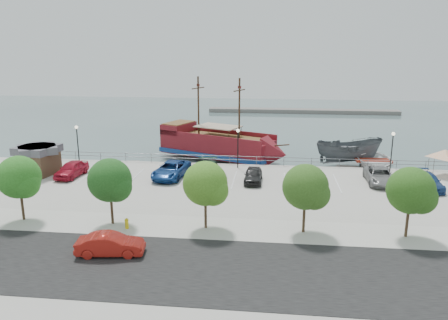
# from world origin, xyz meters

# --- Properties ---
(ground) EXTENTS (160.00, 160.00, 0.00)m
(ground) POSITION_xyz_m (0.00, 0.00, -1.00)
(ground) COLOR #3C5051
(street) EXTENTS (100.00, 8.00, 0.04)m
(street) POSITION_xyz_m (0.00, -16.00, 0.01)
(street) COLOR black
(street) RESTS_ON land_slab
(sidewalk) EXTENTS (100.00, 4.00, 0.05)m
(sidewalk) POSITION_xyz_m (0.00, -10.00, 0.01)
(sidewalk) COLOR #BAB6AC
(sidewalk) RESTS_ON land_slab
(seawall_railing) EXTENTS (50.00, 0.06, 1.00)m
(seawall_railing) POSITION_xyz_m (0.00, 7.80, 0.53)
(seawall_railing) COLOR slate
(seawall_railing) RESTS_ON land_slab
(far_shore) EXTENTS (40.00, 3.00, 0.80)m
(far_shore) POSITION_xyz_m (10.00, 55.00, -0.60)
(far_shore) COLOR slate
(far_shore) RESTS_ON ground
(pirate_ship) EXTENTS (17.04, 10.89, 10.67)m
(pirate_ship) POSITION_xyz_m (-2.08, 13.18, 0.79)
(pirate_ship) COLOR maroon
(pirate_ship) RESTS_ON ground
(patrol_boat) EXTENTS (8.25, 4.20, 3.05)m
(patrol_boat) POSITION_xyz_m (12.73, 12.44, 0.52)
(patrol_boat) COLOR #4C5055
(patrol_boat) RESTS_ON ground
(speedboat) EXTENTS (5.87, 8.14, 1.67)m
(speedboat) POSITION_xyz_m (15.29, 10.94, -0.17)
(speedboat) COLOR white
(speedboat) RESTS_ON ground
(dock_west) EXTENTS (6.61, 2.84, 0.37)m
(dock_west) POSITION_xyz_m (-15.28, 9.20, -0.82)
(dock_west) COLOR gray
(dock_west) RESTS_ON ground
(dock_mid) EXTENTS (6.58, 2.65, 0.37)m
(dock_mid) POSITION_xyz_m (8.66, 9.20, -0.82)
(dock_mid) COLOR gray
(dock_mid) RESTS_ON ground
(dock_east) EXTENTS (8.01, 3.95, 0.44)m
(dock_east) POSITION_xyz_m (14.73, 9.20, -0.78)
(dock_east) COLOR slate
(dock_east) RESTS_ON ground
(shed) EXTENTS (4.24, 4.24, 2.97)m
(shed) POSITION_xyz_m (-20.20, 1.87, 1.58)
(shed) COLOR brown
(shed) RESTS_ON land_slab
(canopy_tent) EXTENTS (4.20, 4.20, 3.13)m
(canopy_tent) POSITION_xyz_m (21.04, 5.87, 2.72)
(canopy_tent) COLOR slate
(canopy_tent) RESTS_ON land_slab
(street_sedan) EXTENTS (4.41, 2.03, 1.40)m
(street_sedan) POSITION_xyz_m (-6.34, -14.81, 0.70)
(street_sedan) COLOR #AF1F17
(street_sedan) RESTS_ON street
(fire_hydrant) EXTENTS (0.29, 0.29, 0.83)m
(fire_hydrant) POSITION_xyz_m (-6.64, -10.80, 0.45)
(fire_hydrant) COLOR yellow
(fire_hydrant) RESTS_ON sidewalk
(lamp_post_left) EXTENTS (0.36, 0.36, 4.28)m
(lamp_post_left) POSITION_xyz_m (-18.00, 6.50, 2.94)
(lamp_post_left) COLOR black
(lamp_post_left) RESTS_ON land_slab
(lamp_post_mid) EXTENTS (0.36, 0.36, 4.28)m
(lamp_post_mid) POSITION_xyz_m (0.00, 6.50, 2.94)
(lamp_post_mid) COLOR black
(lamp_post_mid) RESTS_ON land_slab
(lamp_post_right) EXTENTS (0.36, 0.36, 4.28)m
(lamp_post_right) POSITION_xyz_m (16.00, 6.50, 2.94)
(lamp_post_right) COLOR black
(lamp_post_right) RESTS_ON land_slab
(tree_b) EXTENTS (3.30, 3.20, 5.00)m
(tree_b) POSITION_xyz_m (-14.85, -10.07, 3.30)
(tree_b) COLOR #473321
(tree_b) RESTS_ON sidewalk
(tree_c) EXTENTS (3.30, 3.20, 5.00)m
(tree_c) POSITION_xyz_m (-7.85, -10.07, 3.30)
(tree_c) COLOR #473321
(tree_c) RESTS_ON sidewalk
(tree_d) EXTENTS (3.30, 3.20, 5.00)m
(tree_d) POSITION_xyz_m (-0.85, -10.07, 3.30)
(tree_d) COLOR #473321
(tree_d) RESTS_ON sidewalk
(tree_e) EXTENTS (3.30, 3.20, 5.00)m
(tree_e) POSITION_xyz_m (6.15, -10.07, 3.30)
(tree_e) COLOR #473321
(tree_e) RESTS_ON sidewalk
(tree_f) EXTENTS (3.30, 3.20, 5.00)m
(tree_f) POSITION_xyz_m (13.15, -10.07, 3.30)
(tree_f) COLOR #473321
(tree_f) RESTS_ON sidewalk
(parked_car_a) EXTENTS (2.20, 4.74, 1.57)m
(parked_car_a) POSITION_xyz_m (-16.44, 1.31, 0.79)
(parked_car_a) COLOR #AB162B
(parked_car_a) RESTS_ON land_slab
(parked_car_c) EXTENTS (3.40, 6.07, 1.60)m
(parked_car_c) POSITION_xyz_m (-6.35, 2.14, 0.80)
(parked_car_c) COLOR navy
(parked_car_c) RESTS_ON land_slab
(parked_car_d) EXTENTS (3.35, 6.08, 1.67)m
(parked_car_d) POSITION_xyz_m (-2.48, 1.84, 0.83)
(parked_car_d) COLOR #234630
(parked_car_d) RESTS_ON land_slab
(parked_car_e) EXTENTS (1.73, 4.20, 1.42)m
(parked_car_e) POSITION_xyz_m (1.91, 1.50, 0.71)
(parked_car_e) COLOR black
(parked_car_e) RESTS_ON land_slab
(parked_car_f) EXTENTS (1.72, 4.30, 1.39)m
(parked_car_f) POSITION_xyz_m (7.11, 1.23, 0.69)
(parked_car_f) COLOR silver
(parked_car_f) RESTS_ON land_slab
(parked_car_g) EXTENTS (2.59, 5.35, 1.47)m
(parked_car_g) POSITION_xyz_m (14.03, 2.51, 0.73)
(parked_car_g) COLOR gray
(parked_car_g) RESTS_ON land_slab
(parked_car_h) EXTENTS (2.08, 4.84, 1.39)m
(parked_car_h) POSITION_xyz_m (18.08, 1.36, 0.69)
(parked_car_h) COLOR navy
(parked_car_h) RESTS_ON land_slab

